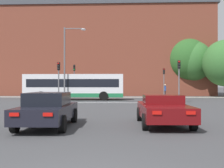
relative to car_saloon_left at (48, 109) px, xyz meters
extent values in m
cube|color=silver|center=(2.48, 15.77, -0.72)|extent=(9.29, 0.30, 0.01)
cube|color=#A09B91|center=(2.48, 27.99, -0.72)|extent=(70.32, 2.50, 0.01)
cube|color=brown|center=(-0.43, 37.12, 6.43)|extent=(35.47, 10.47, 14.30)
cube|color=#42444C|center=(-0.43, 37.12, 14.56)|extent=(36.18, 10.89, 1.95)
cube|color=black|center=(0.00, 0.01, -0.12)|extent=(1.91, 4.55, 0.57)
cube|color=black|center=(0.00, -0.03, 0.42)|extent=(1.59, 2.07, 0.52)
cylinder|color=black|center=(-0.89, 1.38, -0.40)|extent=(0.24, 0.65, 0.64)
cylinder|color=black|center=(0.82, 1.43, -0.40)|extent=(0.24, 0.65, 0.64)
cylinder|color=black|center=(-0.82, -1.41, -0.40)|extent=(0.24, 0.65, 0.64)
cylinder|color=black|center=(0.89, -1.36, -0.40)|extent=(0.24, 0.65, 0.64)
cube|color=red|center=(-0.49, -2.27, 0.03)|extent=(0.32, 0.06, 0.12)
cube|color=red|center=(0.61, -2.24, 0.03)|extent=(0.32, 0.06, 0.12)
cube|color=#600C0F|center=(4.76, 0.75, -0.12)|extent=(1.98, 4.55, 0.57)
cube|color=#600C0F|center=(4.76, 0.86, 0.37)|extent=(1.64, 1.39, 0.39)
cylinder|color=black|center=(3.83, 2.13, -0.40)|extent=(0.23, 0.64, 0.64)
cylinder|color=black|center=(5.63, 2.17, -0.40)|extent=(0.23, 0.64, 0.64)
cylinder|color=black|center=(3.90, -0.67, -0.40)|extent=(0.23, 0.64, 0.64)
cylinder|color=black|center=(5.70, -0.63, -0.40)|extent=(0.23, 0.64, 0.64)
cube|color=red|center=(4.23, -1.54, 0.03)|extent=(0.32, 0.06, 0.12)
cube|color=red|center=(5.40, -1.51, 0.03)|extent=(0.32, 0.06, 0.12)
cube|color=silver|center=(-2.60, 20.47, 0.91)|extent=(11.17, 2.48, 2.56)
cube|color=#1E7042|center=(-2.60, 20.47, -0.15)|extent=(11.19, 2.50, 0.44)
cube|color=black|center=(-2.60, 20.47, 1.19)|extent=(10.27, 2.51, 0.90)
cylinder|color=black|center=(0.86, 21.66, -0.22)|extent=(1.00, 0.28, 1.00)
cylinder|color=black|center=(0.86, 19.28, -0.22)|extent=(1.00, 0.28, 1.00)
cylinder|color=black|center=(-6.07, 21.66, -0.22)|extent=(1.00, 0.28, 1.00)
cylinder|color=black|center=(-6.07, 19.28, -0.22)|extent=(1.00, 0.28, 1.00)
cylinder|color=slate|center=(8.59, 27.68, 0.89)|extent=(0.12, 0.12, 3.23)
cube|color=black|center=(8.59, 27.68, 2.91)|extent=(0.26, 0.20, 0.80)
sphere|color=red|center=(8.59, 27.55, 3.16)|extent=(0.17, 0.17, 0.17)
sphere|color=black|center=(8.59, 27.55, 2.91)|extent=(0.17, 0.17, 0.17)
sphere|color=black|center=(8.59, 27.55, 2.65)|extent=(0.17, 0.17, 0.17)
cylinder|color=slate|center=(8.40, 16.05, 0.92)|extent=(0.12, 0.12, 3.29)
cube|color=black|center=(8.40, 16.05, 2.97)|extent=(0.26, 0.20, 0.80)
sphere|color=red|center=(8.40, 15.92, 3.22)|extent=(0.17, 0.17, 0.17)
sphere|color=black|center=(8.40, 15.92, 2.97)|extent=(0.17, 0.17, 0.17)
sphere|color=black|center=(8.40, 15.92, 2.71)|extent=(0.17, 0.17, 0.17)
cylinder|color=slate|center=(-3.43, 16.38, 0.87)|extent=(0.12, 0.12, 3.19)
cube|color=black|center=(-3.43, 16.38, 2.86)|extent=(0.26, 0.20, 0.80)
sphere|color=red|center=(-3.43, 16.25, 3.12)|extent=(0.17, 0.17, 0.17)
sphere|color=black|center=(-3.43, 16.25, 2.86)|extent=(0.17, 0.17, 0.17)
sphere|color=black|center=(-3.43, 16.25, 2.61)|extent=(0.17, 0.17, 0.17)
cylinder|color=slate|center=(-3.77, 27.03, 1.13)|extent=(0.12, 0.12, 3.69)
cube|color=black|center=(-3.77, 27.03, 3.37)|extent=(0.26, 0.20, 0.80)
sphere|color=black|center=(-3.77, 26.90, 3.63)|extent=(0.17, 0.17, 0.17)
sphere|color=black|center=(-3.77, 26.90, 3.37)|extent=(0.17, 0.17, 0.17)
sphere|color=#1ED14C|center=(-3.77, 26.90, 3.12)|extent=(0.17, 0.17, 0.17)
cylinder|color=slate|center=(-3.36, 18.80, 3.26)|extent=(0.16, 0.16, 7.96)
cylinder|color=slate|center=(-2.33, 18.80, 7.08)|extent=(2.06, 0.10, 0.10)
ellipsoid|color=#B2B2B7|center=(-1.29, 18.80, 6.98)|extent=(0.50, 0.36, 0.22)
cylinder|color=black|center=(8.94, 28.88, -0.28)|extent=(0.13, 0.13, 0.88)
cylinder|color=black|center=(8.91, 28.72, -0.28)|extent=(0.13, 0.13, 0.88)
cube|color=navy|center=(8.92, 28.80, 0.50)|extent=(0.29, 0.43, 0.69)
sphere|color=tan|center=(8.92, 28.80, 0.98)|extent=(0.26, 0.26, 0.26)
cylinder|color=#4C3823|center=(13.09, 32.98, 0.74)|extent=(0.36, 0.36, 2.92)
ellipsoid|color=#285623|center=(13.09, 32.98, 4.91)|extent=(6.39, 6.39, 6.71)
cylinder|color=#4C3823|center=(13.75, 32.54, 0.72)|extent=(0.36, 0.36, 2.89)
ellipsoid|color=#33662D|center=(13.75, 32.54, 4.68)|extent=(5.91, 5.91, 6.21)
camera|label=1|loc=(3.10, -11.28, 0.99)|focal=45.00mm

